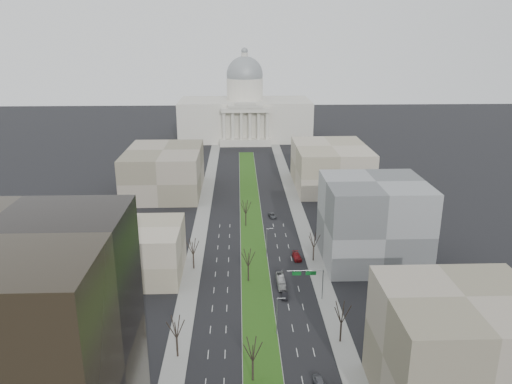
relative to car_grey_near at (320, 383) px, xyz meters
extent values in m
plane|color=black|center=(-10.53, 82.17, -0.82)|extent=(600.00, 600.00, 0.00)
cube|color=#999993|center=(-10.53, 81.17, -0.75)|extent=(8.00, 222.00, 0.15)
cube|color=#264A13|center=(-10.53, 81.17, -0.65)|extent=(7.70, 221.70, 0.06)
cube|color=gray|center=(-28.03, 57.17, -0.75)|extent=(5.00, 330.00, 0.15)
cube|color=gray|center=(6.97, 57.17, -0.75)|extent=(5.00, 330.00, 0.15)
cube|color=beige|center=(-10.53, 232.17, 11.18)|extent=(80.00, 40.00, 24.00)
cube|color=beige|center=(-10.53, 209.17, 1.18)|extent=(30.00, 6.00, 4.00)
cube|color=beige|center=(-10.53, 209.17, 20.18)|extent=(28.00, 5.00, 2.50)
cube|color=beige|center=(-10.53, 209.17, 22.18)|extent=(20.00, 5.00, 1.80)
cube|color=beige|center=(-10.53, 209.17, 23.78)|extent=(12.00, 5.00, 1.60)
cylinder|color=beige|center=(-10.53, 232.17, 29.18)|extent=(22.00, 22.00, 14.00)
sphere|color=gray|center=(-10.53, 232.17, 38.18)|extent=(22.00, 22.00, 22.00)
cylinder|color=beige|center=(-10.53, 232.17, 49.18)|extent=(4.00, 4.00, 4.00)
sphere|color=gray|center=(-10.53, 232.17, 52.18)|extent=(4.00, 4.00, 4.00)
cylinder|color=beige|center=(-23.03, 209.17, 11.18)|extent=(2.00, 2.00, 16.00)
cylinder|color=beige|center=(-18.03, 209.17, 11.18)|extent=(2.00, 2.00, 16.00)
cylinder|color=beige|center=(-13.03, 209.17, 11.18)|extent=(2.00, 2.00, 16.00)
cylinder|color=beige|center=(-8.03, 209.17, 11.18)|extent=(2.00, 2.00, 16.00)
cylinder|color=beige|center=(-3.03, 209.17, 11.18)|extent=(2.00, 2.00, 16.00)
cylinder|color=beige|center=(1.97, 209.17, 11.18)|extent=(2.00, 2.00, 16.00)
cube|color=tan|center=(-43.53, 47.17, 6.18)|extent=(26.00, 22.00, 14.00)
cube|color=gray|center=(22.47, -5.83, 10.18)|extent=(26.00, 24.00, 22.00)
cube|color=slate|center=(23.47, 54.17, 11.18)|extent=(28.00, 26.00, 24.00)
cube|color=gray|center=(-45.53, 122.17, 8.18)|extent=(30.00, 40.00, 18.00)
cube|color=tan|center=(24.47, 127.17, 8.18)|extent=(30.00, 40.00, 18.00)
cylinder|color=black|center=(-27.73, 10.17, 1.34)|extent=(0.40, 0.40, 4.32)
cylinder|color=black|center=(-27.73, 50.17, 1.29)|extent=(0.40, 0.40, 4.22)
cylinder|color=black|center=(6.67, 14.17, 1.39)|extent=(0.40, 0.40, 4.42)
cylinder|color=black|center=(6.67, 54.17, 1.19)|extent=(0.40, 0.40, 4.03)
cylinder|color=black|center=(-12.53, 2.17, 1.34)|extent=(0.40, 0.40, 4.32)
cylinder|color=black|center=(-12.53, 42.17, 1.34)|extent=(0.40, 0.40, 4.32)
cylinder|color=black|center=(-12.53, 82.17, 1.34)|extent=(0.40, 0.40, 4.32)
cylinder|color=gray|center=(-6.83, 17.17, 3.68)|extent=(0.20, 0.20, 9.00)
cylinder|color=gray|center=(-5.93, 17.17, 8.28)|extent=(1.80, 0.12, 0.12)
cylinder|color=gray|center=(-6.83, 57.17, 3.68)|extent=(0.20, 0.20, 9.00)
cylinder|color=gray|center=(-5.93, 57.17, 8.28)|extent=(1.80, 0.12, 0.12)
cylinder|color=gray|center=(5.67, 32.17, 3.18)|extent=(0.24, 0.24, 8.00)
cylinder|color=gray|center=(1.17, 32.17, 7.18)|extent=(9.00, 0.18, 0.18)
cube|color=#0C591E|center=(2.67, 32.25, 6.38)|extent=(2.60, 0.08, 1.00)
cube|color=#0C591E|center=(-0.83, 32.25, 6.38)|extent=(2.20, 0.08, 1.00)
imported|color=#56575F|center=(0.00, 0.00, 0.00)|extent=(2.59, 5.05, 1.65)
imported|color=black|center=(-3.62, 33.26, -0.16)|extent=(1.75, 4.16, 1.33)
imported|color=maroon|center=(2.00, 55.46, -0.02)|extent=(2.66, 5.66, 1.60)
imported|color=#414247|center=(-2.82, 90.27, -0.13)|extent=(3.10, 5.27, 1.38)
imported|color=beige|center=(-4.01, 39.76, 0.31)|extent=(2.01, 8.16, 2.27)
camera|label=1|loc=(-14.77, -77.55, 62.72)|focal=35.00mm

